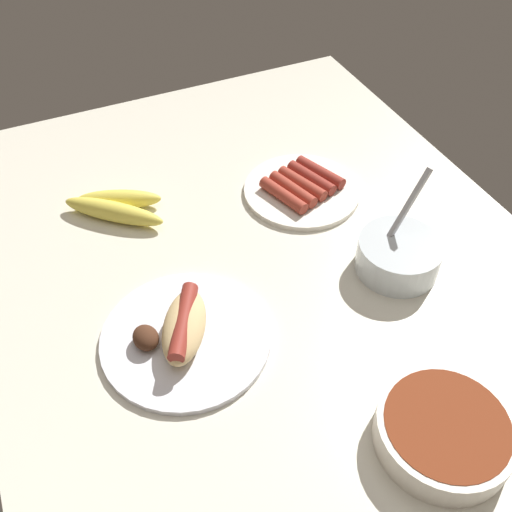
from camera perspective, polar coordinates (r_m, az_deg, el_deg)
name	(u,v)px	position (r cm, az deg, el deg)	size (l,w,h in cm)	color
ground_plane	(271,277)	(96.74, 1.45, -2.05)	(120.00, 90.00, 3.00)	silver
plate_hotdog_assembled	(184,333)	(86.05, -7.01, -7.40)	(24.80, 24.80, 5.61)	white
bowl_chili	(444,431)	(79.87, 17.74, -15.81)	(17.25, 17.25, 4.48)	white
plate_sausages	(302,188)	(109.78, 4.46, 6.58)	(21.45, 21.45, 3.22)	white
banana_bunch	(116,206)	(107.33, -13.39, 4.71)	(15.16, 17.61, 3.61)	#E5D14C
bowl_coleslaw	(399,254)	(96.56, 13.64, 0.16)	(13.36, 13.36, 15.42)	silver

